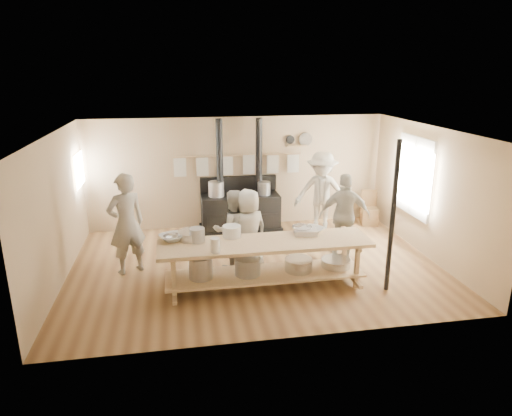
# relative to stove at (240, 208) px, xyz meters

# --- Properties ---
(ground) EXTENTS (7.00, 7.00, 0.00)m
(ground) POSITION_rel_stove_xyz_m (0.01, -2.12, -0.52)
(ground) COLOR brown
(ground) RESTS_ON ground
(room_shell) EXTENTS (7.00, 7.00, 7.00)m
(room_shell) POSITION_rel_stove_xyz_m (0.01, -2.12, 1.10)
(room_shell) COLOR tan
(room_shell) RESTS_ON ground
(window_right) EXTENTS (0.09, 1.50, 1.65)m
(window_right) POSITION_rel_stove_xyz_m (3.48, -1.52, 0.98)
(window_right) COLOR beige
(window_right) RESTS_ON ground
(left_opening) EXTENTS (0.00, 0.90, 0.90)m
(left_opening) POSITION_rel_stove_xyz_m (-3.44, -0.12, 1.08)
(left_opening) COLOR white
(left_opening) RESTS_ON ground
(stove) EXTENTS (1.90, 0.75, 2.60)m
(stove) POSITION_rel_stove_xyz_m (0.00, 0.00, 0.00)
(stove) COLOR black
(stove) RESTS_ON ground
(towel_rail) EXTENTS (3.00, 0.04, 0.47)m
(towel_rail) POSITION_rel_stove_xyz_m (0.01, 0.28, 1.04)
(towel_rail) COLOR tan
(towel_rail) RESTS_ON ground
(back_wall_shelf) EXTENTS (0.63, 0.14, 0.32)m
(back_wall_shelf) POSITION_rel_stove_xyz_m (1.47, 0.32, 1.48)
(back_wall_shelf) COLOR tan
(back_wall_shelf) RESTS_ON ground
(prep_table) EXTENTS (3.60, 0.90, 0.85)m
(prep_table) POSITION_rel_stove_xyz_m (-0.00, -3.02, -0.00)
(prep_table) COLOR tan
(prep_table) RESTS_ON ground
(support_post) EXTENTS (0.08, 0.08, 2.60)m
(support_post) POSITION_rel_stove_xyz_m (2.06, -3.47, 0.78)
(support_post) COLOR black
(support_post) RESTS_ON ground
(cook_far_left) EXTENTS (0.82, 0.71, 1.89)m
(cook_far_left) POSITION_rel_stove_xyz_m (-2.36, -1.96, 0.43)
(cook_far_left) COLOR #AAA697
(cook_far_left) RESTS_ON ground
(cook_left) EXTENTS (0.83, 0.69, 1.53)m
(cook_left) POSITION_rel_stove_xyz_m (-0.43, -2.08, 0.24)
(cook_left) COLOR #AAA697
(cook_left) RESTS_ON ground
(cook_center) EXTENTS (0.89, 0.73, 1.56)m
(cook_center) POSITION_rel_stove_xyz_m (-0.15, -2.22, 0.26)
(cook_center) COLOR #AAA697
(cook_center) RESTS_ON ground
(cook_right) EXTENTS (1.07, 0.65, 1.70)m
(cook_right) POSITION_rel_stove_xyz_m (1.84, -1.90, 0.33)
(cook_right) COLOR #AAA697
(cook_right) RESTS_ON ground
(cook_by_window) EXTENTS (1.40, 1.15, 1.89)m
(cook_by_window) POSITION_rel_stove_xyz_m (1.80, -0.51, 0.43)
(cook_by_window) COLOR #AAA697
(cook_by_window) RESTS_ON ground
(chair) EXTENTS (0.46, 0.46, 0.83)m
(chair) POSITION_rel_stove_xyz_m (3.16, -0.15, -0.28)
(chair) COLOR brown
(chair) RESTS_ON ground
(bowl_white_a) EXTENTS (0.55, 0.55, 0.10)m
(bowl_white_a) POSITION_rel_stove_xyz_m (-1.54, -2.69, 0.38)
(bowl_white_a) COLOR white
(bowl_white_a) RESTS_ON prep_table
(bowl_steel_a) EXTENTS (0.42, 0.42, 0.09)m
(bowl_steel_a) POSITION_rel_stove_xyz_m (-1.54, -2.69, 0.38)
(bowl_steel_a) COLOR silver
(bowl_steel_a) RESTS_ON prep_table
(bowl_white_b) EXTENTS (0.55, 0.55, 0.10)m
(bowl_white_b) POSITION_rel_stove_xyz_m (0.92, -2.73, 0.38)
(bowl_white_b) COLOR white
(bowl_white_b) RESTS_ON prep_table
(bowl_steel_b) EXTENTS (0.36, 0.36, 0.11)m
(bowl_steel_b) POSITION_rel_stove_xyz_m (0.74, -2.69, 0.38)
(bowl_steel_b) COLOR silver
(bowl_steel_b) RESTS_ON prep_table
(roasting_pan) EXTENTS (0.43, 0.32, 0.09)m
(roasting_pan) POSITION_rel_stove_xyz_m (0.77, -2.80, 0.37)
(roasting_pan) COLOR #B2B2B7
(roasting_pan) RESTS_ON prep_table
(mixing_bowl_large) EXTENTS (0.51, 0.51, 0.15)m
(mixing_bowl_large) POSITION_rel_stove_xyz_m (-1.22, -2.69, 0.40)
(mixing_bowl_large) COLOR silver
(mixing_bowl_large) RESTS_ON prep_table
(bucket_galv) EXTENTS (0.31, 0.31, 0.24)m
(bucket_galv) POSITION_rel_stove_xyz_m (-1.12, -2.82, 0.45)
(bucket_galv) COLOR gray
(bucket_galv) RESTS_ON prep_table
(deep_bowl_enamel) EXTENTS (0.37, 0.37, 0.20)m
(deep_bowl_enamel) POSITION_rel_stove_xyz_m (-0.52, -2.69, 0.43)
(deep_bowl_enamel) COLOR white
(deep_bowl_enamel) RESTS_ON prep_table
(pitcher) EXTENTS (0.19, 0.19, 0.24)m
(pitcher) POSITION_rel_stove_xyz_m (-0.86, -3.34, 0.45)
(pitcher) COLOR white
(pitcher) RESTS_ON prep_table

